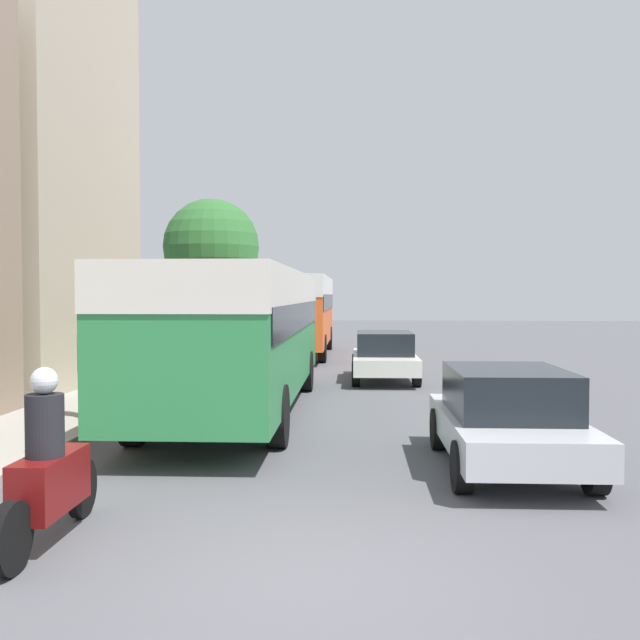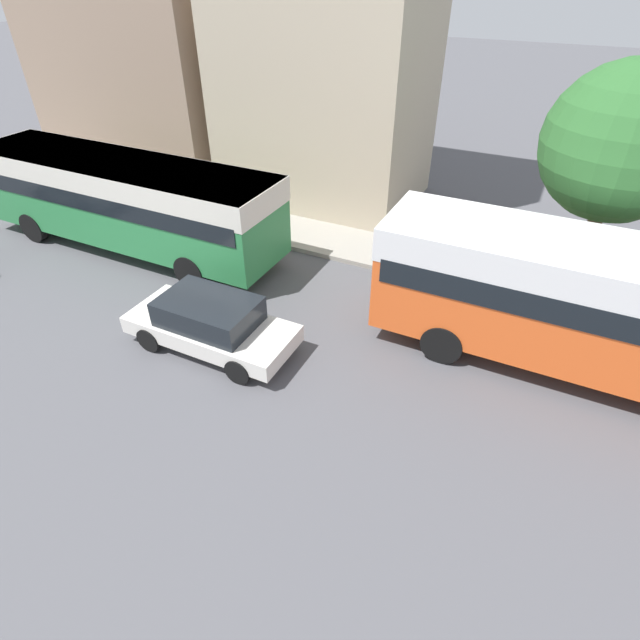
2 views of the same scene
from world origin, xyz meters
TOP-DOWN VIEW (x-y plane):
  - ground_plane at (0.00, 0.00)m, footprint 120.00×120.00m
  - bus_lead at (-1.94, 8.51)m, footprint 2.60×10.67m
  - bus_following at (-1.86, 22.23)m, footprint 2.52×9.71m
  - motorcycle_behind_lead at (-2.53, 0.77)m, footprint 0.38×2.24m
  - car_crossing at (2.53, 3.99)m, footprint 1.81×3.93m
  - car_far_curb at (1.24, 14.04)m, footprint 1.81×4.19m
  - pedestrian_near_curb at (-4.51, 6.92)m, footprint 0.32×0.32m
  - street_tree at (-5.21, 21.83)m, footprint 3.75×3.75m

SIDE VIEW (x-z plane):
  - ground_plane at x=0.00m, z-range 0.00..0.00m
  - motorcycle_behind_lead at x=-2.53m, z-range -0.18..1.55m
  - car_far_curb at x=1.24m, z-range 0.04..1.41m
  - car_crossing at x=2.53m, z-range 0.03..1.43m
  - pedestrian_near_curb at x=-4.51m, z-range 0.19..1.95m
  - bus_lead at x=-1.94m, z-range 0.44..3.32m
  - bus_following at x=-1.86m, z-range 0.46..3.57m
  - street_tree at x=-5.21m, z-range 1.26..7.27m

